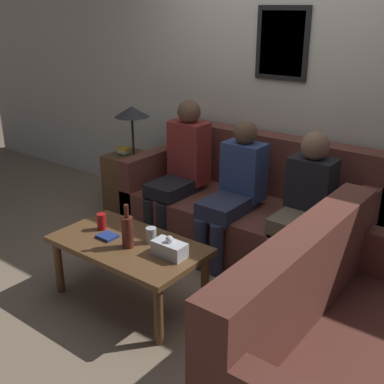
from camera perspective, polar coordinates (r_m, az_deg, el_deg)
ground_plane at (r=3.94m, az=2.09°, el=-9.19°), size 16.00×16.00×0.00m
wall_back at (r=4.35m, az=10.53°, el=11.72°), size 9.00×0.08×2.60m
couch_main at (r=4.22m, az=6.60°, el=-2.32°), size 2.08×0.93×0.95m
couch_side at (r=2.70m, az=18.07°, el=-18.44°), size 0.93×1.64×0.95m
coffee_table at (r=3.42m, az=-7.53°, el=-6.88°), size 1.10×0.61×0.46m
side_table_with_lamp at (r=4.91m, az=-7.21°, el=1.79°), size 0.43×0.42×1.10m
wine_bottle at (r=3.29m, az=-7.66°, el=-4.61°), size 0.08×0.08×0.31m
drinking_glass at (r=3.36m, az=-4.86°, el=-5.11°), size 0.07×0.07×0.11m
book_stack at (r=3.48m, az=-10.00°, el=-5.18°), size 0.13×0.12×0.02m
soda_can at (r=3.59m, az=-10.67°, el=-3.46°), size 0.07×0.07×0.12m
tissue_box at (r=3.18m, az=-2.68°, el=-6.71°), size 0.23×0.12×0.15m
person_left at (r=4.29m, az=-1.31°, el=3.11°), size 0.34×0.63×1.23m
person_middle at (r=3.93m, az=5.05°, el=0.56°), size 0.34×0.65×1.14m
person_right at (r=3.69m, az=13.12°, el=-1.17°), size 0.34×0.58×1.14m
teddy_bear at (r=3.14m, az=8.05°, el=-15.76°), size 0.17×0.17×0.27m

